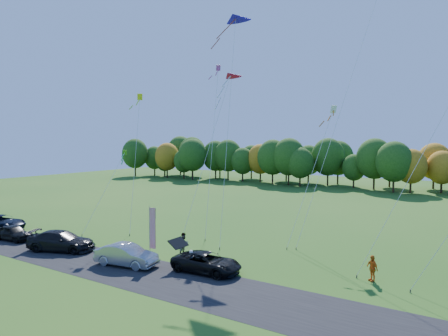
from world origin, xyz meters
The scene contains 20 objects.
ground centered at (0.00, 0.00, 0.00)m, with size 160.00×160.00×0.00m, color #205015.
asphalt_strip centered at (0.00, -4.00, 0.01)m, with size 90.00×6.00×0.01m, color black.
tree_line centered at (0.00, 55.00, 0.00)m, with size 116.00×12.00×10.00m, color #1E4711, non-canonical shape.
black_suv centered at (3.16, -1.38, 0.72)m, with size 2.39×5.17×1.44m, color black.
silver_sedan centered at (-2.85, -3.40, 0.82)m, with size 1.73×4.96×1.64m, color #98989C.
dark_truck_a centered at (-10.69, -3.43, 0.85)m, with size 2.38×5.85×1.70m, color black.
dark_truck_b centered at (-17.71, -3.62, 0.72)m, with size 1.70×4.22×1.44m, color black.
dark_suv_west centered at (-23.44, -1.61, 0.75)m, with size 2.48×5.37×1.49m, color black.
person_tailgate_a centered at (2.11, -1.74, 0.77)m, with size 0.57×0.37×1.55m, color white.
person_tailgate_b centered at (-0.88, 1.17, 0.94)m, with size 0.91×0.71×1.87m, color gray.
person_east centered at (13.68, 3.09, 0.89)m, with size 1.04×0.43×1.78m, color #D76214.
feather_flag centered at (-2.06, -1.39, 2.65)m, with size 0.57×0.16×4.33m.
kite_delta_blue centered at (-1.32, 8.94, 11.80)m, with size 5.54×10.56×24.49m.
kite_parafoil_orange centered at (9.17, 13.67, 15.16)m, with size 7.65×12.71×30.80m.
kite_delta_red centered at (-2.00, 6.61, 9.21)m, with size 2.23×8.41×17.26m.
kite_parafoil_rainbow centered at (16.52, 6.34, 9.29)m, with size 9.45×6.95×18.95m.
kite_diamond_yellow centered at (-10.93, 5.79, 7.29)m, with size 3.37×5.18×15.01m.
kite_diamond_green centered at (-13.67, 4.18, 4.35)m, with size 0.92×6.78×8.69m.
kite_diamond_white centered at (6.73, 10.30, 6.39)m, with size 2.71×6.60×13.18m.
kite_diamond_pink centered at (-3.92, 9.92, 8.96)m, with size 4.23×8.53×18.35m.
Camera 1 is at (19.29, -24.59, 9.53)m, focal length 32.00 mm.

